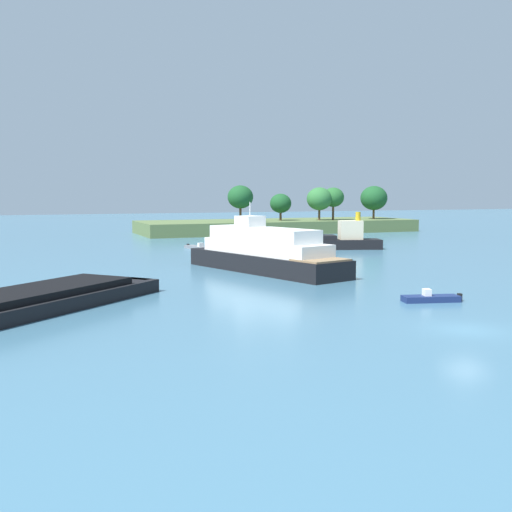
{
  "coord_description": "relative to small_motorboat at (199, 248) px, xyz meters",
  "views": [
    {
      "loc": [
        -24.1,
        -28.47,
        7.91
      ],
      "look_at": [
        -0.37,
        32.32,
        1.2
      ],
      "focal_mm": 43.89,
      "sensor_mm": 36.0,
      "label": 1
    }
  ],
  "objects": [
    {
      "name": "white_riverboat",
      "position": [
        -0.66,
        -25.84,
        1.68
      ],
      "size": [
        10.48,
        20.35,
        6.87
      ],
      "color": "black",
      "rests_on": "ground"
    },
    {
      "name": "ground_plane",
      "position": [
        0.13,
        -54.68,
        -0.23
      ],
      "size": [
        400.0,
        400.0,
        0.0
      ],
      "primitive_type": "plane",
      "color": "teal"
    },
    {
      "name": "small_motorboat",
      "position": [
        0.0,
        0.0,
        0.0
      ],
      "size": [
        2.95,
        5.9,
        0.9
      ],
      "color": "slate",
      "rests_on": "ground"
    },
    {
      "name": "tugboat",
      "position": [
        19.38,
        -7.01,
        1.1
      ],
      "size": [
        9.57,
        6.03,
        5.13
      ],
      "color": "black",
      "rests_on": "ground"
    },
    {
      "name": "treeline_island",
      "position": [
        26.21,
        29.51,
        1.95
      ],
      "size": [
        54.28,
        16.91,
        9.1
      ],
      "color": "#566B3D",
      "rests_on": "ground"
    },
    {
      "name": "fishing_skiff",
      "position": [
        4.04,
        -46.21,
        0.03
      ],
      "size": [
        4.46,
        2.2,
        0.95
      ],
      "color": "navy",
      "rests_on": "ground"
    }
  ]
}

